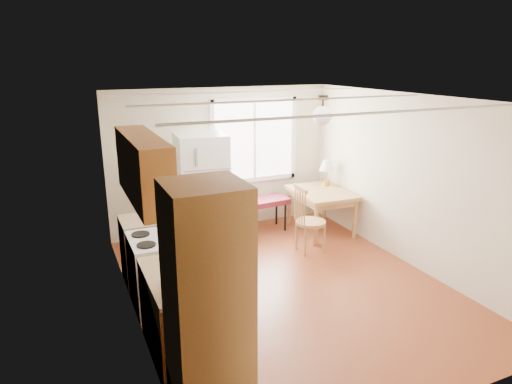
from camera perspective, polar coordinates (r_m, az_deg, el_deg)
room_shell at (r=5.85m, az=4.15°, el=-0.74°), size 4.60×5.60×2.62m
kitchen_run at (r=4.88m, az=-10.64°, el=-9.78°), size 0.65×3.40×2.20m
window_unit at (r=8.20m, az=-0.21°, el=6.44°), size 1.64×0.05×1.51m
pendant_light at (r=6.33m, az=8.30°, el=9.58°), size 0.26×0.26×0.40m
refrigerator at (r=7.34m, az=-6.76°, el=0.10°), size 0.83×0.83×1.85m
bench at (r=7.98m, az=-0.24°, el=-1.49°), size 1.29×0.57×0.58m
dining_table at (r=8.07m, az=8.17°, el=-0.55°), size 0.94×1.22×0.74m
chair at (r=7.15m, az=6.15°, el=-2.87°), size 0.48×0.48×1.08m
table_lamp at (r=8.33m, az=8.86°, el=3.06°), size 0.27×0.27×0.46m
coffee_maker at (r=4.32m, az=-9.12°, el=-10.43°), size 0.24×0.28×0.37m
kettle at (r=4.47m, az=-10.08°, el=-9.97°), size 0.13×0.13×0.25m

